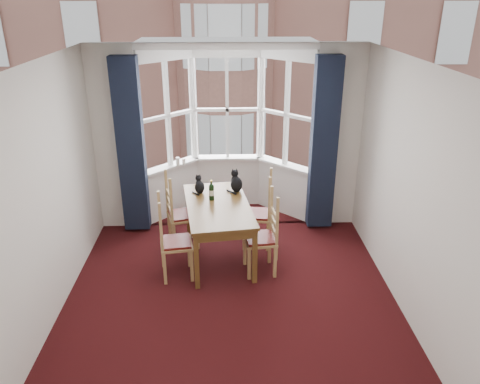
{
  "coord_description": "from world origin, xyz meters",
  "views": [
    {
      "loc": [
        -0.05,
        -4.52,
        3.44
      ],
      "look_at": [
        0.14,
        1.05,
        1.05
      ],
      "focal_mm": 35.0,
      "sensor_mm": 36.0,
      "label": 1
    }
  ],
  "objects_px": {
    "chair_right_near": "(267,239)",
    "cat_right": "(236,183)",
    "chair_left_far": "(176,217)",
    "dining_table": "(218,210)",
    "cat_left": "(200,186)",
    "chair_left_near": "(169,244)",
    "candle_short": "(184,162)",
    "wine_bottle": "(211,191)",
    "chair_right_far": "(263,215)",
    "candle_tall": "(178,161)"
  },
  "relations": [
    {
      "from": "chair_left_far",
      "to": "chair_left_near",
      "type": "bearing_deg",
      "value": -91.67
    },
    {
      "from": "chair_left_far",
      "to": "chair_right_far",
      "type": "relative_size",
      "value": 1.0
    },
    {
      "from": "cat_left",
      "to": "wine_bottle",
      "type": "xyz_separation_m",
      "value": [
        0.18,
        -0.25,
        0.02
      ]
    },
    {
      "from": "chair_right_near",
      "to": "cat_left",
      "type": "relative_size",
      "value": 3.44
    },
    {
      "from": "dining_table",
      "to": "chair_right_far",
      "type": "xyz_separation_m",
      "value": [
        0.65,
        0.31,
        -0.24
      ]
    },
    {
      "from": "wine_bottle",
      "to": "candle_short",
      "type": "relative_size",
      "value": 2.9
    },
    {
      "from": "chair_left_far",
      "to": "chair_right_far",
      "type": "xyz_separation_m",
      "value": [
        1.25,
        0.0,
        0.0
      ]
    },
    {
      "from": "chair_right_near",
      "to": "cat_left",
      "type": "distance_m",
      "value": 1.28
    },
    {
      "from": "cat_right",
      "to": "wine_bottle",
      "type": "relative_size",
      "value": 1.15
    },
    {
      "from": "chair_left_near",
      "to": "candle_short",
      "type": "xyz_separation_m",
      "value": [
        0.07,
        1.89,
        0.45
      ]
    },
    {
      "from": "dining_table",
      "to": "chair_right_near",
      "type": "height_order",
      "value": "chair_right_near"
    },
    {
      "from": "dining_table",
      "to": "cat_right",
      "type": "height_order",
      "value": "cat_right"
    },
    {
      "from": "wine_bottle",
      "to": "candle_short",
      "type": "height_order",
      "value": "wine_bottle"
    },
    {
      "from": "chair_left_near",
      "to": "cat_left",
      "type": "bearing_deg",
      "value": 67.76
    },
    {
      "from": "cat_left",
      "to": "wine_bottle",
      "type": "relative_size",
      "value": 0.94
    },
    {
      "from": "chair_right_far",
      "to": "candle_tall",
      "type": "distance_m",
      "value": 1.75
    },
    {
      "from": "chair_right_far",
      "to": "candle_tall",
      "type": "height_order",
      "value": "candle_tall"
    },
    {
      "from": "chair_left_near",
      "to": "dining_table",
      "type": "bearing_deg",
      "value": 37.54
    },
    {
      "from": "chair_left_far",
      "to": "cat_left",
      "type": "distance_m",
      "value": 0.56
    },
    {
      "from": "cat_left",
      "to": "candle_short",
      "type": "relative_size",
      "value": 2.71
    },
    {
      "from": "dining_table",
      "to": "chair_left_far",
      "type": "relative_size",
      "value": 1.8
    },
    {
      "from": "dining_table",
      "to": "wine_bottle",
      "type": "height_order",
      "value": "wine_bottle"
    },
    {
      "from": "chair_left_far",
      "to": "cat_left",
      "type": "height_order",
      "value": "cat_left"
    },
    {
      "from": "chair_right_near",
      "to": "chair_right_far",
      "type": "xyz_separation_m",
      "value": [
        0.01,
        0.7,
        0.0
      ]
    },
    {
      "from": "cat_right",
      "to": "chair_right_near",
      "type": "bearing_deg",
      "value": -65.92
    },
    {
      "from": "chair_left_near",
      "to": "chair_left_far",
      "type": "distance_m",
      "value": 0.79
    },
    {
      "from": "dining_table",
      "to": "wine_bottle",
      "type": "distance_m",
      "value": 0.28
    },
    {
      "from": "chair_right_near",
      "to": "wine_bottle",
      "type": "relative_size",
      "value": 3.22
    },
    {
      "from": "chair_left_near",
      "to": "wine_bottle",
      "type": "relative_size",
      "value": 3.22
    },
    {
      "from": "cat_right",
      "to": "wine_bottle",
      "type": "height_order",
      "value": "cat_right"
    },
    {
      "from": "cat_left",
      "to": "candle_tall",
      "type": "relative_size",
      "value": 2.05
    },
    {
      "from": "dining_table",
      "to": "candle_short",
      "type": "height_order",
      "value": "candle_short"
    },
    {
      "from": "chair_left_near",
      "to": "chair_right_far",
      "type": "xyz_separation_m",
      "value": [
        1.27,
        0.79,
        0.0
      ]
    },
    {
      "from": "chair_left_far",
      "to": "cat_right",
      "type": "distance_m",
      "value": 0.99
    },
    {
      "from": "chair_left_far",
      "to": "cat_right",
      "type": "xyz_separation_m",
      "value": [
        0.86,
        0.14,
        0.45
      ]
    },
    {
      "from": "chair_right_far",
      "to": "candle_short",
      "type": "distance_m",
      "value": 1.7
    },
    {
      "from": "chair_left_far",
      "to": "chair_right_near",
      "type": "relative_size",
      "value": 1.0
    },
    {
      "from": "dining_table",
      "to": "cat_left",
      "type": "bearing_deg",
      "value": 122.55
    },
    {
      "from": "cat_right",
      "to": "candle_tall",
      "type": "xyz_separation_m",
      "value": [
        -0.91,
        0.93,
        0.01
      ]
    },
    {
      "from": "chair_right_near",
      "to": "cat_right",
      "type": "relative_size",
      "value": 2.8
    },
    {
      "from": "chair_left_near",
      "to": "chair_right_near",
      "type": "xyz_separation_m",
      "value": [
        1.26,
        0.09,
        0.0
      ]
    },
    {
      "from": "cat_right",
      "to": "candle_tall",
      "type": "distance_m",
      "value": 1.31
    },
    {
      "from": "chair_left_far",
      "to": "chair_right_near",
      "type": "height_order",
      "value": "same"
    },
    {
      "from": "dining_table",
      "to": "cat_right",
      "type": "distance_m",
      "value": 0.56
    },
    {
      "from": "chair_right_far",
      "to": "cat_right",
      "type": "relative_size",
      "value": 2.8
    },
    {
      "from": "cat_left",
      "to": "cat_right",
      "type": "bearing_deg",
      "value": 4.22
    },
    {
      "from": "candle_short",
      "to": "chair_left_near",
      "type": "bearing_deg",
      "value": -92.0
    },
    {
      "from": "chair_left_far",
      "to": "candle_tall",
      "type": "xyz_separation_m",
      "value": [
        -0.05,
        1.07,
        0.46
      ]
    },
    {
      "from": "chair_left_far",
      "to": "chair_right_near",
      "type": "bearing_deg",
      "value": -29.35
    },
    {
      "from": "chair_right_near",
      "to": "cat_right",
      "type": "bearing_deg",
      "value": 114.08
    }
  ]
}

